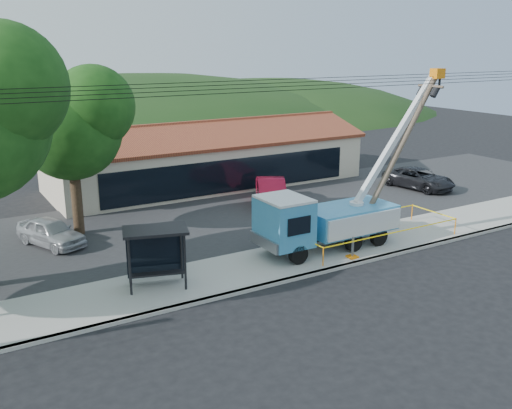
{
  "coord_description": "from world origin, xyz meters",
  "views": [
    {
      "loc": [
        -13.7,
        -16.71,
        9.82
      ],
      "look_at": [
        -0.76,
        5.0,
        2.73
      ],
      "focal_mm": 40.0,
      "sensor_mm": 36.0,
      "label": 1
    }
  ],
  "objects": [
    {
      "name": "sidewalk",
      "position": [
        0.0,
        4.0,
        0.07
      ],
      "size": [
        60.0,
        4.0,
        0.15
      ],
      "primitive_type": "cube",
      "color": "#AFAAA3",
      "rests_on": "ground"
    },
    {
      "name": "caution_tape",
      "position": [
        5.65,
        4.05,
        0.82
      ],
      "size": [
        8.77,
        3.15,
        0.91
      ],
      "color": "orange",
      "rests_on": "ground"
    },
    {
      "name": "utility_truck",
      "position": [
        2.72,
        4.34,
        1.71
      ],
      "size": [
        10.62,
        3.92,
        8.52
      ],
      "color": "black",
      "rests_on": "ground"
    },
    {
      "name": "leaning_pole",
      "position": [
        7.21,
        4.16,
        4.69
      ],
      "size": [
        5.37,
        1.64,
        8.42
      ],
      "color": "brown",
      "rests_on": "ground"
    },
    {
      "name": "tree_lot",
      "position": [
        -7.0,
        13.0,
        6.21
      ],
      "size": [
        6.3,
        5.6,
        8.94
      ],
      "color": "#332316",
      "rests_on": "ground"
    },
    {
      "name": "curb",
      "position": [
        0.0,
        2.1,
        0.07
      ],
      "size": [
        60.0,
        0.25,
        0.15
      ],
      "primitive_type": "cube",
      "color": "#AFAAA3",
      "rests_on": "ground"
    },
    {
      "name": "bus_shelter",
      "position": [
        -5.95,
        4.36,
        1.98
      ],
      "size": [
        2.94,
        2.28,
        2.5
      ],
      "rotation": [
        0.0,
        0.0,
        -0.29
      ],
      "color": "black",
      "rests_on": "ground"
    },
    {
      "name": "car_silver",
      "position": [
        -8.67,
        11.8,
        0.0
      ],
      "size": [
        3.15,
        4.42,
        1.4
      ],
      "primitive_type": "imported",
      "rotation": [
        0.0,
        0.0,
        0.41
      ],
      "color": "#A7A9AE",
      "rests_on": "ground"
    },
    {
      "name": "parking_lot",
      "position": [
        0.0,
        12.0,
        0.05
      ],
      "size": [
        60.0,
        12.0,
        0.1
      ],
      "primitive_type": "cube",
      "color": "#28282B",
      "rests_on": "ground"
    },
    {
      "name": "hill_east",
      "position": [
        30.0,
        55.0,
        0.0
      ],
      "size": [
        72.8,
        52.0,
        26.0
      ],
      "primitive_type": "ellipsoid",
      "color": "#193714",
      "rests_on": "ground"
    },
    {
      "name": "strip_mall",
      "position": [
        4.0,
        19.98,
        1.88
      ],
      "size": [
        22.5,
        8.53,
        4.67
      ],
      "color": "beige",
      "rests_on": "ground"
    },
    {
      "name": "car_red",
      "position": [
        4.89,
        12.61,
        0.0
      ],
      "size": [
        3.78,
        5.15,
        1.62
      ],
      "primitive_type": "imported",
      "rotation": [
        0.0,
        0.0,
        -0.48
      ],
      "color": "#A7102D",
      "rests_on": "ground"
    },
    {
      "name": "car_dark",
      "position": [
        16.0,
        10.84,
        0.0
      ],
      "size": [
        3.09,
        5.39,
        1.42
      ],
      "primitive_type": "imported",
      "rotation": [
        0.0,
        0.0,
        0.15
      ],
      "color": "black",
      "rests_on": "ground"
    },
    {
      "name": "hill_center",
      "position": [
        10.0,
        55.0,
        0.0
      ],
      "size": [
        89.6,
        64.0,
        32.0
      ],
      "primitive_type": "ellipsoid",
      "color": "#193714",
      "rests_on": "ground"
    },
    {
      "name": "ground",
      "position": [
        0.0,
        0.0,
        0.0
      ],
      "size": [
        120.0,
        120.0,
        0.0
      ],
      "primitive_type": "plane",
      "color": "black",
      "rests_on": "ground"
    }
  ]
}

